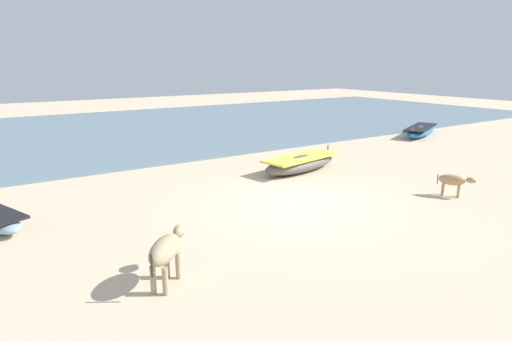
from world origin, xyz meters
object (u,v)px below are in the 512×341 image
object	(u,v)px
fishing_boat_0	(301,163)
fishing_boat_1	(421,131)
calf_near_tan	(453,181)
cow_adult_dun	(166,250)

from	to	relation	value
fishing_boat_0	fishing_boat_1	world-z (taller)	fishing_boat_0
fishing_boat_1	calf_near_tan	bearing A→B (deg)	16.83
fishing_boat_0	calf_near_tan	world-z (taller)	fishing_boat_0
fishing_boat_0	fishing_boat_1	xyz separation A→B (m)	(10.64, 2.52, -0.03)
fishing_boat_0	fishing_boat_1	size ratio (longest dim) A/B	0.90
fishing_boat_1	cow_adult_dun	xyz separation A→B (m)	(-18.10, -7.79, 0.40)
fishing_boat_1	calf_near_tan	size ratio (longest dim) A/B	4.18
cow_adult_dun	calf_near_tan	distance (m)	9.36
fishing_boat_0	calf_near_tan	xyz separation A→B (m)	(1.89, -5.00, 0.18)
fishing_boat_0	calf_near_tan	distance (m)	5.35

